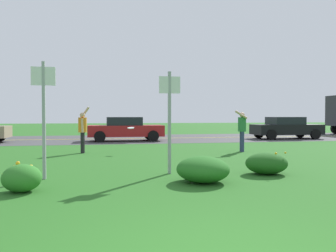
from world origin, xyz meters
name	(u,v)px	position (x,y,z in m)	size (l,w,h in m)	color
ground_plane	(132,156)	(0.00, 9.96, 0.00)	(120.00, 120.00, 0.00)	#26601E
highway_strip	(119,139)	(0.00, 19.91, 0.00)	(120.00, 9.12, 0.01)	#424244
highway_center_stripe	(119,139)	(0.00, 19.91, 0.01)	(120.00, 0.16, 0.00)	yellow
daylily_clump_near_camera	(22,178)	(-2.73, 4.02, 0.28)	(0.77, 0.75, 0.60)	#2D7526
daylily_clump_front_left	(266,163)	(3.08, 5.07, 0.28)	(1.11, 0.96, 0.61)	#1E5619
daylily_clump_front_right	(203,169)	(1.12, 4.31, 0.30)	(1.21, 1.31, 0.59)	#23661E
sign_post_near_path	(44,108)	(-2.51, 5.41, 1.70)	(0.56, 0.10, 2.82)	#93969B
sign_post_by_roadside	(169,112)	(0.60, 5.62, 1.62)	(0.56, 0.10, 2.68)	#93969B
person_thrower_orange_shirt	(83,129)	(-1.90, 11.26, 1.00)	(0.46, 0.50, 1.91)	orange
person_catcher_green_shirt	(242,128)	(4.72, 10.54, 1.01)	(0.56, 0.51, 1.76)	#287038
frisbee_white	(131,128)	(0.04, 10.92, 1.03)	(0.28, 0.28, 0.08)	white
car_red_center_right	(125,129)	(0.31, 17.86, 0.74)	(4.50, 2.00, 1.45)	maroon
car_black_rightmost	(286,128)	(10.97, 17.86, 0.74)	(4.50, 2.00, 1.45)	black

